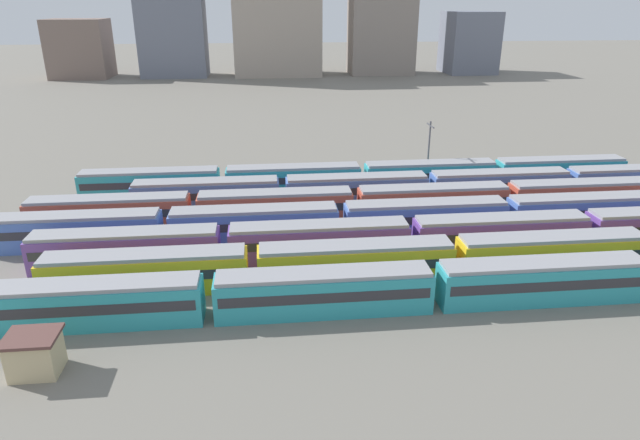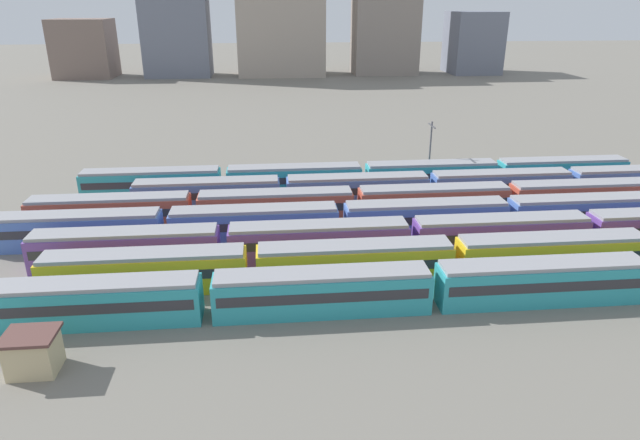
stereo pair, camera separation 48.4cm
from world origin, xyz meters
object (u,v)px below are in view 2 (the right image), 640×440
(train_track_0, at_px, (433,286))
(catenary_pole_1, at_px, (430,148))
(train_track_3, at_px, (341,220))
(train_track_1, at_px, (454,258))
(train_track_6, at_px, (363,177))
(train_track_4, at_px, (356,204))
(train_track_2, at_px, (587,230))
(signal_hut, at_px, (33,352))
(train_track_5, at_px, (569,183))

(train_track_0, bearing_deg, catenary_pole_1, 74.85)
(train_track_3, distance_m, catenary_pole_1, 24.05)
(train_track_1, xyz_separation_m, catenary_pole_1, (5.72, 28.92, 2.99))
(train_track_0, bearing_deg, train_track_6, 91.29)
(train_track_1, height_order, catenary_pole_1, catenary_pole_1)
(train_track_0, distance_m, train_track_3, 16.65)
(train_track_0, height_order, train_track_4, same)
(train_track_2, height_order, signal_hut, train_track_2)
(train_track_0, relative_size, train_track_5, 0.66)
(train_track_3, relative_size, train_track_5, 0.66)
(signal_hut, bearing_deg, train_track_0, 11.27)
(train_track_2, distance_m, catenary_pole_1, 26.04)
(train_track_0, relative_size, signal_hut, 20.75)
(train_track_1, relative_size, train_track_6, 1.00)
(train_track_0, distance_m, train_track_2, 22.16)
(train_track_5, bearing_deg, train_track_6, 168.97)
(train_track_2, distance_m, signal_hut, 52.54)
(train_track_2, height_order, train_track_4, same)
(train_track_0, height_order, catenary_pole_1, catenary_pole_1)
(train_track_0, xyz_separation_m, train_track_5, (25.97, 26.00, 0.00))
(train_track_1, bearing_deg, train_track_4, 113.90)
(train_track_3, distance_m, train_track_4, 5.73)
(train_track_0, distance_m, signal_hut, 30.93)
(train_track_1, xyz_separation_m, train_track_2, (16.05, 5.20, 0.00))
(train_track_5, bearing_deg, train_track_0, -134.96)
(train_track_2, distance_m, train_track_6, 29.04)
(train_track_2, xyz_separation_m, catenary_pole_1, (-10.33, 23.72, 2.99))
(catenary_pole_1, bearing_deg, train_track_0, -105.15)
(train_track_3, height_order, train_track_6, same)
(train_track_3, height_order, train_track_4, same)
(train_track_0, relative_size, train_track_1, 1.00)
(train_track_2, bearing_deg, train_track_3, 168.42)
(train_track_5, xyz_separation_m, signal_hut, (-56.30, -32.04, -0.35))
(train_track_3, height_order, train_track_5, same)
(train_track_1, bearing_deg, train_track_2, 17.95)
(train_track_0, distance_m, catenary_pole_1, 35.47)
(train_track_0, xyz_separation_m, train_track_4, (-3.40, 20.80, 0.00))
(train_track_2, height_order, train_track_3, same)
(train_track_1, relative_size, train_track_4, 1.00)
(train_track_2, bearing_deg, signal_hut, -161.76)
(train_track_2, xyz_separation_m, train_track_3, (-25.38, 5.20, 0.00))
(train_track_4, bearing_deg, train_track_6, 75.46)
(train_track_0, height_order, signal_hut, train_track_0)
(train_track_5, distance_m, train_track_6, 27.17)
(train_track_2, distance_m, train_track_4, 25.21)
(train_track_6, height_order, signal_hut, train_track_6)
(train_track_2, height_order, catenary_pole_1, catenary_pole_1)
(train_track_0, height_order, train_track_6, same)
(train_track_3, relative_size, train_track_6, 1.00)
(train_track_0, relative_size, train_track_2, 0.66)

